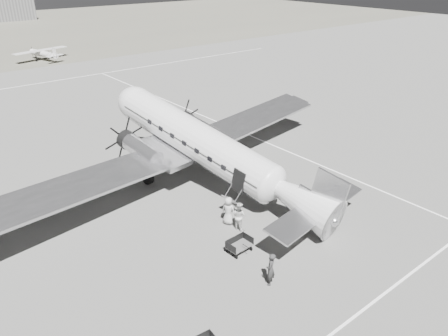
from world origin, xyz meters
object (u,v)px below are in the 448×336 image
at_px(dc3_airliner, 207,149).
at_px(ramp_agent, 239,216).
at_px(light_plane_right, 43,55).
at_px(baggage_cart_near, 239,246).
at_px(ground_crew, 271,269).
at_px(passenger, 228,211).

bearing_deg(dc3_airliner, ramp_agent, -117.01).
bearing_deg(light_plane_right, baggage_cart_near, -112.67).
distance_m(ground_crew, ramp_agent, 5.41).
height_order(light_plane_right, ground_crew, light_plane_right).
relative_size(ramp_agent, passenger, 0.99).
distance_m(baggage_cart_near, ramp_agent, 2.50).
distance_m(dc3_airliner, baggage_cart_near, 8.96).
height_order(light_plane_right, baggage_cart_near, light_plane_right).
bearing_deg(passenger, ground_crew, 136.70).
height_order(baggage_cart_near, ground_crew, ground_crew).
relative_size(ground_crew, ramp_agent, 0.99).
height_order(dc3_airliner, passenger, dc3_airliner).
relative_size(light_plane_right, baggage_cart_near, 6.21).
bearing_deg(light_plane_right, ground_crew, -112.74).
xyz_separation_m(dc3_airliner, light_plane_right, (5.81, 53.86, -2.01)).
xyz_separation_m(baggage_cart_near, ramp_agent, (1.58, 1.88, 0.50)).
xyz_separation_m(light_plane_right, passenger, (-7.92, -58.91, -0.05)).
relative_size(baggage_cart_near, ramp_agent, 0.82).
height_order(light_plane_right, passenger, light_plane_right).
bearing_deg(ramp_agent, ground_crew, 145.25).
bearing_deg(dc3_airliner, light_plane_right, 75.26).
relative_size(light_plane_right, passenger, 5.06).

